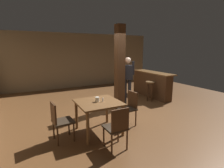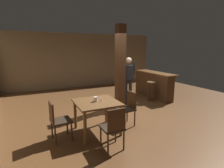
# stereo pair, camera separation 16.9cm
# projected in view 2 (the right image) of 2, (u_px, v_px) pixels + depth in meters

# --- Properties ---
(ground_plane) EXTENTS (10.80, 10.80, 0.00)m
(ground_plane) POSITION_uv_depth(u_px,v_px,m) (126.00, 112.00, 5.63)
(ground_plane) COLOR brown
(wall_back) EXTENTS (8.00, 0.10, 2.80)m
(wall_back) POSITION_uv_depth(u_px,v_px,m) (84.00, 60.00, 9.34)
(wall_back) COLOR #756047
(wall_back) RESTS_ON ground_plane
(pillar) EXTENTS (0.28, 0.28, 2.80)m
(pillar) POSITION_uv_depth(u_px,v_px,m) (120.00, 67.00, 5.93)
(pillar) COLOR #422816
(pillar) RESTS_ON ground_plane
(dining_table) EXTENTS (1.00, 1.00, 0.77)m
(dining_table) POSITION_uv_depth(u_px,v_px,m) (97.00, 106.00, 4.18)
(dining_table) COLOR brown
(dining_table) RESTS_ON ground_plane
(chair_west) EXTENTS (0.45, 0.45, 0.89)m
(chair_west) POSITION_uv_depth(u_px,v_px,m) (57.00, 119.00, 3.80)
(chair_west) COLOR #2D2319
(chair_west) RESTS_ON ground_plane
(chair_east) EXTENTS (0.45, 0.45, 0.89)m
(chair_east) POSITION_uv_depth(u_px,v_px,m) (128.00, 107.00, 4.62)
(chair_east) COLOR #2D2319
(chair_east) RESTS_ON ground_plane
(chair_south) EXTENTS (0.43, 0.43, 0.89)m
(chair_south) POSITION_uv_depth(u_px,v_px,m) (114.00, 126.00, 3.44)
(chair_south) COLOR #2D2319
(chair_south) RESTS_ON ground_plane
(napkin_cup) EXTENTS (0.09, 0.09, 0.11)m
(napkin_cup) POSITION_uv_depth(u_px,v_px,m) (96.00, 99.00, 4.16)
(napkin_cup) COLOR silver
(napkin_cup) RESTS_ON dining_table
(salt_shaker) EXTENTS (0.03, 0.03, 0.09)m
(salt_shaker) POSITION_uv_depth(u_px,v_px,m) (101.00, 100.00, 4.16)
(salt_shaker) COLOR silver
(salt_shaker) RESTS_ON dining_table
(standing_person) EXTENTS (0.46, 0.32, 1.72)m
(standing_person) POSITION_uv_depth(u_px,v_px,m) (128.00, 78.00, 6.11)
(standing_person) COLOR black
(standing_person) RESTS_ON ground_plane
(bar_counter) EXTENTS (0.56, 2.08, 1.05)m
(bar_counter) POSITION_uv_depth(u_px,v_px,m) (153.00, 84.00, 7.38)
(bar_counter) COLOR brown
(bar_counter) RESTS_ON ground_plane
(bar_stool_near) EXTENTS (0.35, 0.35, 0.77)m
(bar_stool_near) POSITION_uv_depth(u_px,v_px,m) (151.00, 87.00, 6.72)
(bar_stool_near) COLOR #4C3319
(bar_stool_near) RESTS_ON ground_plane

